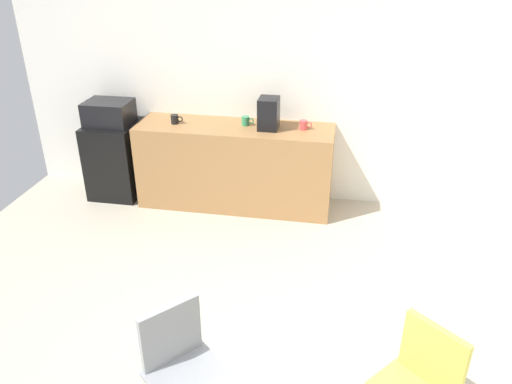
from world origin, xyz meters
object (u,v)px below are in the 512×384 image
microwave (109,113)px  coffee_maker (269,113)px  chair_gray (180,358)px  chair_yellow (420,379)px  mug_red (175,119)px  mug_green (246,121)px  mug_white (304,125)px  mini_fridge (115,160)px

microwave → coffee_maker: size_ratio=1.50×
microwave → chair_gray: 3.31m
chair_yellow → mug_red: (-2.26, 2.71, 0.43)m
mug_red → coffee_maker: coffee_maker is taller
mug_green → coffee_maker: coffee_maker is taller
chair_gray → mug_white: mug_white is taller
microwave → chair_gray: (1.68, -2.82, -0.44)m
microwave → mug_red: bearing=-1.9°
chair_gray → mug_green: (-0.19, 2.88, 0.43)m
mug_green → mug_red: bearing=-173.9°
chair_yellow → chair_gray: (-1.33, -0.09, 0.00)m
mug_white → coffee_maker: (-0.36, -0.04, 0.11)m
chair_yellow → mug_white: (-0.91, 2.77, 0.43)m
mini_fridge → chair_yellow: 4.07m
microwave → mug_red: microwave is taller
microwave → chair_gray: bearing=-59.3°
mini_fridge → microwave: (0.00, 0.00, 0.55)m
microwave → coffee_maker: bearing=0.0°
microwave → mug_white: 2.09m
chair_yellow → mini_fridge: bearing=137.7°
mug_red → mug_green: bearing=6.1°
mug_white → mug_green: same height
mini_fridge → chair_gray: bearing=-59.3°
mini_fridge → mug_green: mug_green is taller
mug_white → mug_red: 1.35m
mini_fridge → mug_red: bearing=-1.9°
chair_gray → mug_green: size_ratio=6.43×
mug_white → mini_fridge: bearing=-179.0°
chair_yellow → microwave: bearing=137.7°
microwave → mug_red: 0.75m
mug_white → coffee_maker: 0.38m
chair_gray → mug_white: (0.42, 2.86, 0.43)m
mini_fridge → coffee_maker: (1.74, 0.00, 0.64)m
mini_fridge → mug_white: 2.16m
microwave → coffee_maker: coffee_maker is taller
mini_fridge → mug_green: size_ratio=6.47×
mug_red → mini_fridge: bearing=178.1°
chair_yellow → mug_red: bearing=129.8°
chair_gray → chair_yellow: bearing=3.7°
mini_fridge → chair_gray: (1.68, -2.82, 0.10)m
mug_red → mug_white: bearing=2.7°
mug_green → mug_white: bearing=-1.7°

